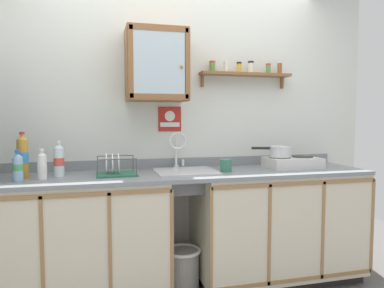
{
  "coord_description": "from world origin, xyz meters",
  "views": [
    {
      "loc": [
        -0.69,
        -2.49,
        1.39
      ],
      "look_at": [
        0.07,
        0.39,
        1.17
      ],
      "focal_mm": 33.99,
      "sensor_mm": 36.0,
      "label": 1
    }
  ],
  "objects_px": {
    "bottle_water_blue_3": "(18,167)",
    "hot_plate_stove": "(292,163)",
    "saucepan": "(280,151)",
    "bottle_opaque_white_0": "(42,166)",
    "wall_cabinet": "(156,65)",
    "warning_sign": "(170,119)",
    "bottle_juice_amber_1": "(23,157)",
    "sink": "(185,176)",
    "bottle_water_clear_2": "(59,160)",
    "trash_bin": "(183,270)",
    "mug": "(226,165)",
    "dish_rack": "(115,170)"
  },
  "relations": [
    {
      "from": "wall_cabinet",
      "to": "bottle_water_clear_2",
      "type": "bearing_deg",
      "value": -171.64
    },
    {
      "from": "bottle_juice_amber_1",
      "to": "trash_bin",
      "type": "height_order",
      "value": "bottle_juice_amber_1"
    },
    {
      "from": "dish_rack",
      "to": "mug",
      "type": "relative_size",
      "value": 2.45
    },
    {
      "from": "hot_plate_stove",
      "to": "dish_rack",
      "type": "height_order",
      "value": "dish_rack"
    },
    {
      "from": "bottle_water_blue_3",
      "to": "wall_cabinet",
      "type": "height_order",
      "value": "wall_cabinet"
    },
    {
      "from": "dish_rack",
      "to": "trash_bin",
      "type": "height_order",
      "value": "dish_rack"
    },
    {
      "from": "bottle_juice_amber_1",
      "to": "wall_cabinet",
      "type": "distance_m",
      "value": 1.21
    },
    {
      "from": "trash_bin",
      "to": "sink",
      "type": "bearing_deg",
      "value": 63.55
    },
    {
      "from": "bottle_water_blue_3",
      "to": "hot_plate_stove",
      "type": "bearing_deg",
      "value": 2.86
    },
    {
      "from": "bottle_water_blue_3",
      "to": "warning_sign",
      "type": "relative_size",
      "value": 1.01
    },
    {
      "from": "saucepan",
      "to": "wall_cabinet",
      "type": "bearing_deg",
      "value": 173.69
    },
    {
      "from": "bottle_opaque_white_0",
      "to": "warning_sign",
      "type": "height_order",
      "value": "warning_sign"
    },
    {
      "from": "sink",
      "to": "wall_cabinet",
      "type": "height_order",
      "value": "wall_cabinet"
    },
    {
      "from": "dish_rack",
      "to": "trash_bin",
      "type": "xyz_separation_m",
      "value": [
        0.51,
        -0.05,
        -0.81
      ]
    },
    {
      "from": "saucepan",
      "to": "bottle_water_clear_2",
      "type": "height_order",
      "value": "bottle_water_clear_2"
    },
    {
      "from": "saucepan",
      "to": "trash_bin",
      "type": "bearing_deg",
      "value": -174.6
    },
    {
      "from": "saucepan",
      "to": "wall_cabinet",
      "type": "xyz_separation_m",
      "value": [
        -1.04,
        0.12,
        0.7
      ]
    },
    {
      "from": "wall_cabinet",
      "to": "dish_rack",
      "type": "bearing_deg",
      "value": -156.8
    },
    {
      "from": "hot_plate_stove",
      "to": "trash_bin",
      "type": "distance_m",
      "value": 1.28
    },
    {
      "from": "bottle_opaque_white_0",
      "to": "sink",
      "type": "bearing_deg",
      "value": 4.83
    },
    {
      "from": "warning_sign",
      "to": "trash_bin",
      "type": "bearing_deg",
      "value": -85.06
    },
    {
      "from": "bottle_water_blue_3",
      "to": "trash_bin",
      "type": "relative_size",
      "value": 0.61
    },
    {
      "from": "wall_cabinet",
      "to": "warning_sign",
      "type": "height_order",
      "value": "wall_cabinet"
    },
    {
      "from": "sink",
      "to": "warning_sign",
      "type": "xyz_separation_m",
      "value": [
        -0.07,
        0.27,
        0.45
      ]
    },
    {
      "from": "bottle_juice_amber_1",
      "to": "trash_bin",
      "type": "relative_size",
      "value": 0.94
    },
    {
      "from": "saucepan",
      "to": "bottle_opaque_white_0",
      "type": "height_order",
      "value": "bottle_opaque_white_0"
    },
    {
      "from": "warning_sign",
      "to": "bottle_juice_amber_1",
      "type": "bearing_deg",
      "value": -165.39
    },
    {
      "from": "dish_rack",
      "to": "wall_cabinet",
      "type": "height_order",
      "value": "wall_cabinet"
    },
    {
      "from": "sink",
      "to": "bottle_water_clear_2",
      "type": "distance_m",
      "value": 0.96
    },
    {
      "from": "bottle_water_clear_2",
      "to": "dish_rack",
      "type": "xyz_separation_m",
      "value": [
        0.4,
        -0.04,
        -0.08
      ]
    },
    {
      "from": "bottle_water_blue_3",
      "to": "trash_bin",
      "type": "bearing_deg",
      "value": 2.35
    },
    {
      "from": "sink",
      "to": "trash_bin",
      "type": "bearing_deg",
      "value": -116.45
    },
    {
      "from": "bottle_opaque_white_0",
      "to": "warning_sign",
      "type": "relative_size",
      "value": 1.03
    },
    {
      "from": "sink",
      "to": "bottle_water_clear_2",
      "type": "bearing_deg",
      "value": 179.2
    },
    {
      "from": "bottle_water_clear_2",
      "to": "sink",
      "type": "bearing_deg",
      "value": -0.8
    },
    {
      "from": "saucepan",
      "to": "bottle_juice_amber_1",
      "type": "xyz_separation_m",
      "value": [
        -2.02,
        -0.03,
        0.01
      ]
    },
    {
      "from": "mug",
      "to": "wall_cabinet",
      "type": "distance_m",
      "value": 0.98
    },
    {
      "from": "bottle_water_clear_2",
      "to": "bottle_water_blue_3",
      "type": "bearing_deg",
      "value": -151.59
    },
    {
      "from": "bottle_juice_amber_1",
      "to": "wall_cabinet",
      "type": "relative_size",
      "value": 0.58
    },
    {
      "from": "wall_cabinet",
      "to": "sink",
      "type": "bearing_deg",
      "value": -30.81
    },
    {
      "from": "bottle_water_blue_3",
      "to": "trash_bin",
      "type": "height_order",
      "value": "bottle_water_blue_3"
    },
    {
      "from": "mug",
      "to": "bottle_water_clear_2",
      "type": "bearing_deg",
      "value": 175.98
    },
    {
      "from": "bottle_opaque_white_0",
      "to": "saucepan",
      "type": "bearing_deg",
      "value": 2.92
    },
    {
      "from": "saucepan",
      "to": "dish_rack",
      "type": "bearing_deg",
      "value": -178.68
    },
    {
      "from": "bottle_water_clear_2",
      "to": "wall_cabinet",
      "type": "height_order",
      "value": "wall_cabinet"
    },
    {
      "from": "bottle_opaque_white_0",
      "to": "bottle_water_blue_3",
      "type": "height_order",
      "value": "bottle_opaque_white_0"
    },
    {
      "from": "bottle_opaque_white_0",
      "to": "warning_sign",
      "type": "bearing_deg",
      "value": 20.23
    },
    {
      "from": "bottle_water_blue_3",
      "to": "trash_bin",
      "type": "xyz_separation_m",
      "value": [
        1.16,
        0.05,
        -0.87
      ]
    },
    {
      "from": "bottle_juice_amber_1",
      "to": "dish_rack",
      "type": "xyz_separation_m",
      "value": [
        0.64,
        -0.01,
        -0.12
      ]
    },
    {
      "from": "bottle_opaque_white_0",
      "to": "bottle_water_clear_2",
      "type": "relative_size",
      "value": 0.82
    }
  ]
}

